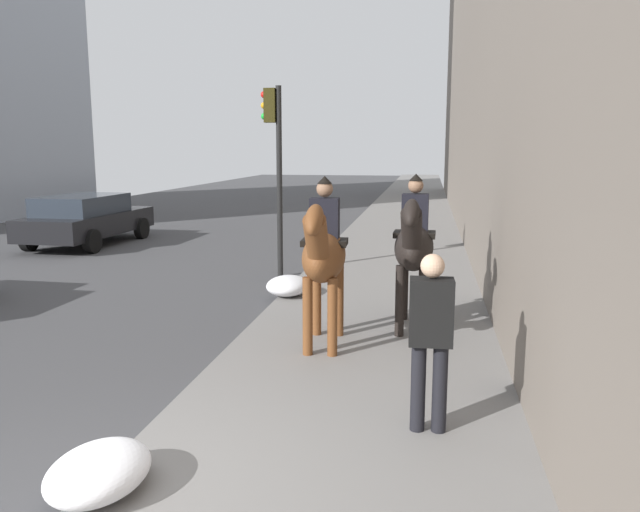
% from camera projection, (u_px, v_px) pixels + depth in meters
% --- Properties ---
extents(mounted_horse_near, '(2.15, 0.63, 2.28)m').
position_uv_depth(mounted_horse_near, '(323.00, 254.00, 8.29)').
color(mounted_horse_near, brown).
rests_on(mounted_horse_near, sidewalk_slab).
extents(mounted_horse_far, '(2.15, 0.61, 2.28)m').
position_uv_depth(mounted_horse_far, '(414.00, 245.00, 9.09)').
color(mounted_horse_far, black).
rests_on(mounted_horse_far, sidewalk_slab).
extents(pedestrian_greeting, '(0.27, 0.41, 1.70)m').
position_uv_depth(pedestrian_greeting, '(431.00, 331.00, 5.81)').
color(pedestrian_greeting, black).
rests_on(pedestrian_greeting, sidewalk_slab).
extents(car_mid_lane, '(4.58, 2.18, 1.44)m').
position_uv_depth(car_mid_lane, '(86.00, 218.00, 18.02)').
color(car_mid_lane, black).
rests_on(car_mid_lane, ground).
extents(traffic_light_near_curb, '(0.20, 0.44, 4.03)m').
position_uv_depth(traffic_light_near_curb, '(275.00, 151.00, 13.23)').
color(traffic_light_near_curb, black).
rests_on(traffic_light_near_curb, ground).
extents(snow_pile_near, '(0.97, 0.75, 0.34)m').
position_uv_depth(snow_pile_near, '(99.00, 471.00, 4.88)').
color(snow_pile_near, white).
rests_on(snow_pile_near, sidewalk_slab).
extents(snow_pile_far, '(1.01, 0.77, 0.35)m').
position_uv_depth(snow_pile_far, '(288.00, 286.00, 11.43)').
color(snow_pile_far, white).
rests_on(snow_pile_far, sidewalk_slab).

